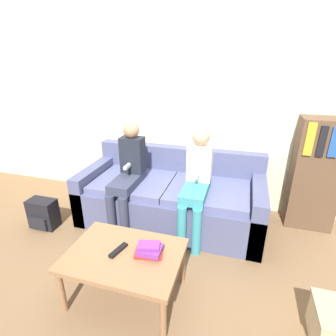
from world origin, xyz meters
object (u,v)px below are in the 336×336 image
at_px(coffee_table, 125,258).
at_px(person_right, 197,180).
at_px(couch, 171,198).
at_px(bookshelf, 316,174).
at_px(tv_remote, 118,250).
at_px(backpack, 43,214).
at_px(person_left, 128,171).

distance_m(coffee_table, person_right, 1.02).
relative_size(couch, bookshelf, 1.65).
bearing_deg(tv_remote, coffee_table, 5.83).
xyz_separation_m(couch, coffee_table, (-0.04, -1.12, 0.08)).
bearing_deg(coffee_table, backpack, 155.27).
bearing_deg(person_left, coffee_table, -67.98).
bearing_deg(backpack, tv_remote, -25.31).
xyz_separation_m(coffee_table, tv_remote, (-0.05, 0.01, 0.06)).
bearing_deg(tv_remote, couch, 100.54).
bearing_deg(coffee_table, tv_remote, 170.57).
bearing_deg(couch, backpack, -157.10).
distance_m(tv_remote, bookshelf, 2.13).
distance_m(couch, tv_remote, 1.12).
bearing_deg(person_left, person_right, -0.12).
bearing_deg(backpack, coffee_table, -24.73).
bearing_deg(person_left, couch, 25.20).
xyz_separation_m(tv_remote, bookshelf, (1.56, 1.45, 0.19)).
distance_m(couch, coffee_table, 1.12).
height_order(person_left, person_right, person_left).
bearing_deg(backpack, couch, 22.90).
height_order(bookshelf, backpack, bookshelf).
xyz_separation_m(couch, person_left, (-0.42, -0.20, 0.35)).
bearing_deg(bookshelf, person_left, -164.20).
height_order(tv_remote, bookshelf, bookshelf).
height_order(person_left, backpack, person_left).
bearing_deg(person_right, couch, 147.61).
xyz_separation_m(coffee_table, backpack, (-1.25, 0.57, -0.20)).
bearing_deg(backpack, bookshelf, 17.74).
distance_m(couch, person_right, 0.51).
distance_m(bookshelf, backpack, 2.92).
xyz_separation_m(coffee_table, person_left, (-0.37, 0.92, 0.27)).
height_order(person_left, bookshelf, bookshelf).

